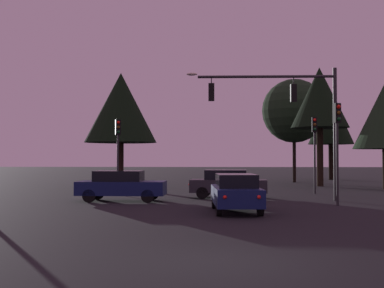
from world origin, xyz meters
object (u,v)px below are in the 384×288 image
object	(u,v)px
traffic_light_corner_right	(315,140)
car_nearside_lane	(236,192)
car_crossing_left	(121,185)
tree_lot_edge	(331,118)
traffic_light_corner_left	(118,142)
traffic_light_median	(337,133)
tree_left_far	(294,111)
traffic_signal_mast_arm	(290,107)
tree_right_cluster	(121,108)
tree_center_horizon	(320,98)
car_crossing_right	(228,183)

from	to	relation	value
traffic_light_corner_right	car_nearside_lane	world-z (taller)	traffic_light_corner_right
car_crossing_left	tree_lot_edge	xyz separation A→B (m)	(16.14, 25.12, 5.36)
traffic_light_corner_left	traffic_light_median	size ratio (longest dim) A/B	0.95
traffic_light_corner_left	tree_left_far	distance (m)	20.23
traffic_light_median	tree_lot_edge	bearing A→B (deg)	77.67
traffic_signal_mast_arm	tree_left_far	world-z (taller)	tree_left_far
car_crossing_left	tree_left_far	distance (m)	23.46
car_crossing_left	traffic_light_corner_left	bearing A→B (deg)	104.15
traffic_light_corner_left	tree_right_cluster	bearing A→B (deg)	100.38
car_crossing_left	tree_lot_edge	distance (m)	30.34
traffic_signal_mast_arm	tree_center_horizon	xyz separation A→B (m)	(4.12, 12.79, 2.01)
tree_right_cluster	traffic_signal_mast_arm	bearing A→B (deg)	-43.11
traffic_signal_mast_arm	car_nearside_lane	bearing A→B (deg)	-119.28
car_crossing_right	tree_left_far	bearing A→B (deg)	70.27
car_nearside_lane	tree_lot_edge	world-z (taller)	tree_lot_edge
tree_center_horizon	tree_right_cluster	bearing A→B (deg)	-169.72
tree_left_far	tree_center_horizon	world-z (taller)	tree_left_far
traffic_signal_mast_arm	traffic_light_median	xyz separation A→B (m)	(1.77, -2.38, -1.48)
tree_center_horizon	tree_right_cluster	size ratio (longest dim) A/B	1.09
car_nearside_lane	tree_lot_edge	bearing A→B (deg)	70.39
tree_lot_edge	tree_left_far	bearing A→B (deg)	-129.22
car_nearside_lane	tree_center_horizon	bearing A→B (deg)	68.61
car_crossing_right	tree_lot_edge	bearing A→B (deg)	64.88
traffic_light_corner_right	car_nearside_lane	distance (m)	11.65
traffic_signal_mast_arm	traffic_light_median	world-z (taller)	traffic_signal_mast_arm
car_crossing_left	car_crossing_right	size ratio (longest dim) A/B	1.04
traffic_light_median	car_crossing_left	xyz separation A→B (m)	(-10.28, 1.67, -2.49)
car_crossing_left	tree_right_cluster	world-z (taller)	tree_right_cluster
traffic_light_corner_left	traffic_light_corner_right	distance (m)	11.83
car_nearside_lane	car_crossing_right	xyz separation A→B (m)	(-0.19, 6.72, 0.00)
traffic_signal_mast_arm	car_nearside_lane	distance (m)	7.21
car_crossing_right	tree_right_cluster	xyz separation A→B (m)	(-7.64, 8.62, 5.03)
traffic_light_median	car_nearside_lane	distance (m)	6.06
car_crossing_left	tree_left_far	size ratio (longest dim) A/B	0.48
car_nearside_lane	tree_right_cluster	world-z (taller)	tree_right_cluster
traffic_light_corner_right	car_crossing_left	distance (m)	12.33
traffic_signal_mast_arm	tree_center_horizon	bearing A→B (deg)	72.14
tree_right_cluster	tree_left_far	bearing A→B (deg)	32.33
traffic_light_median	traffic_signal_mast_arm	bearing A→B (deg)	126.64
tree_left_far	traffic_signal_mast_arm	bearing A→B (deg)	-99.36
traffic_light_corner_right	tree_center_horizon	bearing A→B (deg)	76.15
traffic_light_corner_left	tree_center_horizon	size ratio (longest dim) A/B	0.48
tree_lot_edge	car_crossing_left	bearing A→B (deg)	-122.71
traffic_signal_mast_arm	car_nearside_lane	world-z (taller)	traffic_signal_mast_arm
tree_center_horizon	tree_left_far	bearing A→B (deg)	99.42
traffic_light_corner_left	car_crossing_right	bearing A→B (deg)	-17.16
tree_center_horizon	traffic_light_median	bearing A→B (deg)	-98.81
traffic_light_corner_left	tree_center_horizon	bearing A→B (deg)	34.31
tree_left_far	tree_center_horizon	size ratio (longest dim) A/B	1.01
traffic_signal_mast_arm	traffic_light_corner_right	xyz separation A→B (m)	(2.18, 4.91, -1.49)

